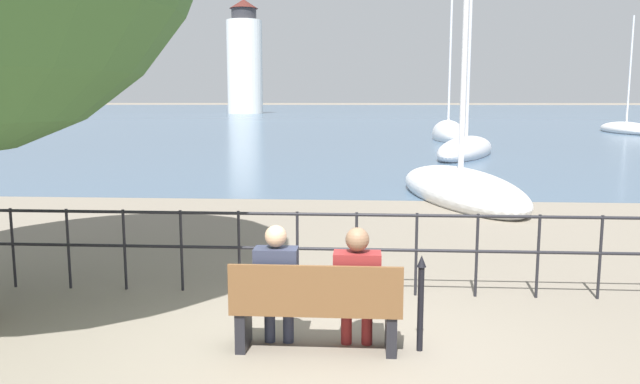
% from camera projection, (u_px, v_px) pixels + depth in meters
% --- Properties ---
extents(ground_plane, '(1000.00, 1000.00, 0.00)m').
position_uv_depth(ground_plane, '(317.00, 349.00, 6.15)').
color(ground_plane, gray).
extents(harbor_water, '(600.00, 300.00, 0.01)m').
position_uv_depth(harbor_water, '(360.00, 109.00, 163.35)').
color(harbor_water, '#47607A').
rests_on(harbor_water, ground_plane).
extents(park_bench, '(1.65, 0.45, 0.90)m').
position_uv_depth(park_bench, '(316.00, 309.00, 6.03)').
color(park_bench, brown).
rests_on(park_bench, ground_plane).
extents(seated_person_left, '(0.42, 0.35, 1.24)m').
position_uv_depth(seated_person_left, '(277.00, 281.00, 6.09)').
color(seated_person_left, '#2D3347').
rests_on(seated_person_left, ground_plane).
extents(seated_person_right, '(0.46, 0.35, 1.23)m').
position_uv_depth(seated_person_right, '(357.00, 282.00, 6.04)').
color(seated_person_right, maroon).
rests_on(seated_person_right, ground_plane).
extents(promenade_railing, '(11.21, 0.04, 1.05)m').
position_uv_depth(promenade_railing, '(327.00, 240.00, 7.82)').
color(promenade_railing, black).
rests_on(promenade_railing, ground_plane).
extents(closed_umbrella, '(0.09, 0.09, 0.96)m').
position_uv_depth(closed_umbrella, '(421.00, 298.00, 6.03)').
color(closed_umbrella, black).
rests_on(closed_umbrella, ground_plane).
extents(sailboat_0, '(1.86, 6.28, 11.37)m').
position_uv_depth(sailboat_0, '(448.00, 133.00, 38.18)').
color(sailboat_0, white).
rests_on(sailboat_0, ground_plane).
extents(sailboat_1, '(4.33, 7.54, 9.25)m').
position_uv_depth(sailboat_1, '(466.00, 150.00, 27.19)').
color(sailboat_1, silver).
rests_on(sailboat_1, ground_plane).
extents(sailboat_3, '(2.87, 8.47, 8.92)m').
position_uv_depth(sailboat_3, '(626.00, 129.00, 46.79)').
color(sailboat_3, white).
rests_on(sailboat_3, ground_plane).
extents(sailboat_4, '(3.41, 6.55, 9.00)m').
position_uv_depth(sailboat_4, '(460.00, 188.00, 15.40)').
color(sailboat_4, white).
rests_on(sailboat_4, ground_plane).
extents(harbor_lighthouse, '(6.30, 6.30, 20.08)m').
position_uv_depth(harbor_lighthouse, '(245.00, 61.00, 111.70)').
color(harbor_lighthouse, white).
rests_on(harbor_lighthouse, ground_plane).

